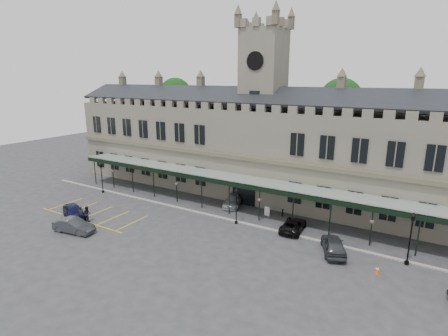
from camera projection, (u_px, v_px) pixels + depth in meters
The scene contains 22 objects.
ground at pixel (194, 236), 36.37m from camera, with size 140.00×140.00×0.00m, color #2F2F32.
station_building at pixel (261, 149), 47.92m from camera, with size 60.00×10.36×17.30m.
clock_tower at pixel (263, 100), 46.32m from camera, with size 5.60×5.60×24.80m.
canopy at pixel (230, 194), 41.95m from camera, with size 50.00×4.10×4.30m.
kerb at pixel (222, 218), 40.91m from camera, with size 60.00×0.40×0.12m, color gray.
parking_markings at pixel (93, 214), 42.13m from camera, with size 16.00×6.00×0.01m, color gold, non-canonical shape.
tree_behind_left at pixel (176, 95), 64.86m from camera, with size 6.00×6.00×16.00m.
tree_behind_mid at pixel (340, 101), 49.86m from camera, with size 6.00×6.00×16.00m.
lamp_post_left at pixel (102, 175), 49.48m from camera, with size 0.42×0.42×4.41m.
lamp_post_mid at pixel (236, 203), 38.88m from camera, with size 0.39×0.39×4.17m.
lamp_post_right at pixel (411, 234), 30.12m from camera, with size 0.47×0.47×4.93m.
traffic_cone at pixel (377, 270), 29.38m from camera, with size 0.39×0.39×0.62m.
sign_board at pixel (267, 211), 41.61m from camera, with size 0.65×0.07×1.12m.
bollard_left at pixel (230, 202), 44.98m from camera, with size 0.16×0.16×0.87m, color black.
bollard_right at pixel (283, 213), 41.43m from camera, with size 0.16×0.16×0.90m, color black.
car_left_a at pixel (74, 211), 40.94m from camera, with size 1.84×4.58×1.56m, color black.
car_left_b at pixel (74, 226), 37.07m from camera, with size 1.60×4.59×1.51m, color #313338.
car_taxi at pixel (233, 200), 44.99m from camera, with size 1.95×4.79×1.39m, color #A6AAAF.
car_van at pixel (293, 225), 37.51m from camera, with size 2.11×4.58×1.27m, color black.
car_right_a at pixel (333, 245), 32.68m from camera, with size 1.90×4.73×1.61m, color #313338.
person_a at pixel (81, 214), 39.73m from camera, with size 0.67×0.44×1.83m, color black.
person_b at pixel (87, 214), 39.92m from camera, with size 0.89×0.69×1.83m, color black.
Camera 1 is at (19.92, -27.00, 16.03)m, focal length 28.00 mm.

